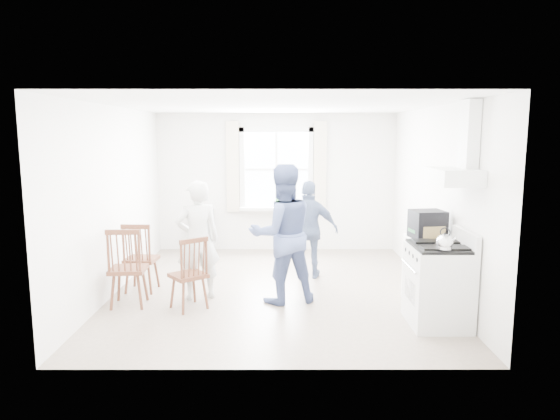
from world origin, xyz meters
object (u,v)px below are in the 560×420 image
object	(u,v)px
person_mid	(282,234)
gas_stove	(438,284)
low_cabinet	(427,271)
person_right	(309,230)
windsor_chair_a	(138,250)
windsor_chair_b	(125,259)
stereo_stack	(427,224)
windsor_chair_c	(192,266)
person_left	(198,240)

from	to	relation	value
person_mid	gas_stove	bearing A→B (deg)	138.82
low_cabinet	person_right	bearing A→B (deg)	139.50
windsor_chair_a	windsor_chair_b	distance (m)	0.63
low_cabinet	stereo_stack	bearing A→B (deg)	-119.06
windsor_chair_a	windsor_chair_b	bearing A→B (deg)	-88.66
stereo_stack	windsor_chair_b	size ratio (longest dim) A/B	0.42
windsor_chair_a	windsor_chair_b	size ratio (longest dim) A/B	0.95
person_mid	windsor_chair_c	bearing A→B (deg)	-0.23
gas_stove	stereo_stack	xyz separation A→B (m)	(0.03, 0.63, 0.59)
gas_stove	windsor_chair_a	xyz separation A→B (m)	(-3.82, 1.17, 0.13)
gas_stove	windsor_chair_b	bearing A→B (deg)	171.83
stereo_stack	person_left	bearing A→B (deg)	174.16
windsor_chair_b	person_right	distance (m)	2.79
stereo_stack	gas_stove	bearing A→B (deg)	-92.99
person_mid	windsor_chair_a	bearing A→B (deg)	-27.67
low_cabinet	person_mid	world-z (taller)	person_mid
person_right	windsor_chair_c	bearing A→B (deg)	55.92
stereo_stack	person_mid	bearing A→B (deg)	174.76
low_cabinet	person_mid	bearing A→B (deg)	176.84
low_cabinet	person_left	bearing A→B (deg)	175.46
gas_stove	windsor_chair_b	distance (m)	3.85
windsor_chair_b	person_right	size ratio (longest dim) A/B	0.70
low_cabinet	windsor_chair_b	distance (m)	3.88
person_right	stereo_stack	bearing A→B (deg)	149.49
windsor_chair_b	person_mid	distance (m)	2.03
gas_stove	windsor_chair_a	size ratio (longest dim) A/B	1.12
stereo_stack	person_right	distance (m)	1.96
person_left	person_mid	distance (m)	1.15
windsor_chair_b	windsor_chair_c	bearing A→B (deg)	-6.00
windsor_chair_c	person_mid	distance (m)	1.23
stereo_stack	windsor_chair_c	bearing A→B (deg)	-176.58
stereo_stack	person_left	size ratio (longest dim) A/B	0.28
windsor_chair_b	person_right	xyz separation A→B (m)	(2.41, 1.40, 0.11)
low_cabinet	person_left	world-z (taller)	person_left
person_left	windsor_chair_c	bearing A→B (deg)	69.44
windsor_chair_c	person_mid	xyz separation A→B (m)	(1.13, 0.35, 0.33)
windsor_chair_c	person_right	size ratio (longest dim) A/B	0.63
stereo_stack	windsor_chair_c	world-z (taller)	stereo_stack
stereo_stack	person_left	distance (m)	3.01
gas_stove	person_right	xyz separation A→B (m)	(-1.39, 1.95, 0.27)
windsor_chair_c	person_left	xyz separation A→B (m)	(0.00, 0.48, 0.22)
stereo_stack	person_mid	xyz separation A→B (m)	(-1.85, 0.17, -0.16)
person_mid	person_left	bearing A→B (deg)	-24.10
windsor_chair_c	person_right	bearing A→B (deg)	43.76
windsor_chair_a	windsor_chair_c	size ratio (longest dim) A/B	1.05
low_cabinet	person_left	xyz separation A→B (m)	(-3.01, 0.24, 0.36)
person_left	person_right	xyz separation A→B (m)	(1.55, 1.01, -0.05)
gas_stove	low_cabinet	size ratio (longest dim) A/B	1.24
stereo_stack	windsor_chair_b	xyz separation A→B (m)	(-3.84, -0.09, -0.44)
gas_stove	person_right	distance (m)	2.41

